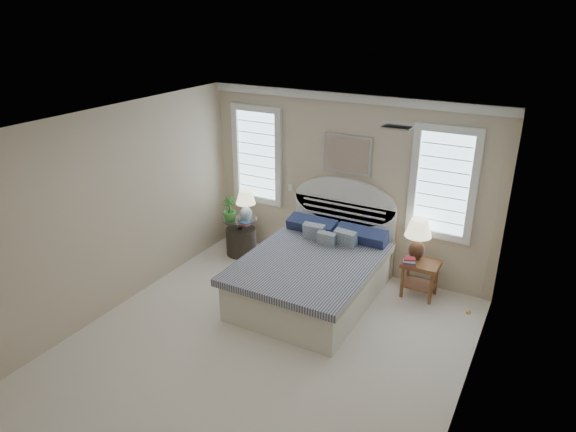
# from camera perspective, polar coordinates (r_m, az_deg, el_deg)

# --- Properties ---
(floor) EXTENTS (4.50, 5.00, 0.01)m
(floor) POSITION_cam_1_polar(r_m,az_deg,el_deg) (6.37, -2.99, -14.70)
(floor) COLOR beige
(floor) RESTS_ON ground
(ceiling) EXTENTS (4.50, 5.00, 0.01)m
(ceiling) POSITION_cam_1_polar(r_m,az_deg,el_deg) (5.20, -3.59, 9.73)
(ceiling) COLOR white
(ceiling) RESTS_ON wall_back
(wall_back) EXTENTS (4.50, 0.02, 2.70)m
(wall_back) POSITION_cam_1_polar(r_m,az_deg,el_deg) (7.72, 6.56, 3.50)
(wall_back) COLOR #C7B095
(wall_back) RESTS_ON floor
(wall_left) EXTENTS (0.02, 5.00, 2.70)m
(wall_left) POSITION_cam_1_polar(r_m,az_deg,el_deg) (7.02, -19.09, 0.37)
(wall_left) COLOR #C7B095
(wall_left) RESTS_ON floor
(wall_right) EXTENTS (0.02, 5.00, 2.70)m
(wall_right) POSITION_cam_1_polar(r_m,az_deg,el_deg) (4.98, 19.63, -9.04)
(wall_right) COLOR #C7B095
(wall_right) RESTS_ON floor
(crown_molding) EXTENTS (4.50, 0.08, 0.12)m
(crown_molding) POSITION_cam_1_polar(r_m,az_deg,el_deg) (7.37, 6.88, 12.94)
(crown_molding) COLOR silver
(crown_molding) RESTS_ON wall_back
(hvac_vent) EXTENTS (0.30, 0.20, 0.02)m
(hvac_vent) POSITION_cam_1_polar(r_m,az_deg,el_deg) (5.43, 12.03, 9.62)
(hvac_vent) COLOR #B2B2B2
(hvac_vent) RESTS_ON ceiling
(switch_plate) EXTENTS (0.08, 0.01, 0.12)m
(switch_plate) POSITION_cam_1_polar(r_m,az_deg,el_deg) (8.16, 0.28, 3.21)
(switch_plate) COLOR silver
(switch_plate) RESTS_ON wall_back
(window_left) EXTENTS (0.90, 0.06, 1.60)m
(window_left) POSITION_cam_1_polar(r_m,az_deg,el_deg) (8.31, -3.40, 6.79)
(window_left) COLOR silver
(window_left) RESTS_ON wall_back
(window_right) EXTENTS (0.90, 0.06, 1.60)m
(window_right) POSITION_cam_1_polar(r_m,az_deg,el_deg) (7.25, 16.86, 3.47)
(window_right) COLOR silver
(window_right) RESTS_ON wall_back
(painting) EXTENTS (0.74, 0.04, 0.58)m
(painting) POSITION_cam_1_polar(r_m,az_deg,el_deg) (7.55, 6.60, 6.79)
(painting) COLOR silver
(painting) RESTS_ON wall_back
(closet_door) EXTENTS (0.02, 1.80, 2.40)m
(closet_door) POSITION_cam_1_polar(r_m,az_deg,el_deg) (6.11, 21.30, -4.83)
(closet_door) COLOR white
(closet_door) RESTS_ON floor
(bed) EXTENTS (1.72, 2.28, 1.47)m
(bed) POSITION_cam_1_polar(r_m,az_deg,el_deg) (7.23, 3.02, -6.11)
(bed) COLOR beige
(bed) RESTS_ON floor
(side_table_left) EXTENTS (0.56, 0.56, 0.63)m
(side_table_left) POSITION_cam_1_polar(r_m,az_deg,el_deg) (8.43, -5.33, -1.81)
(side_table_left) COLOR black
(side_table_left) RESTS_ON floor
(nightstand_right) EXTENTS (0.50, 0.40, 0.53)m
(nightstand_right) POSITION_cam_1_polar(r_m,az_deg,el_deg) (7.44, 14.49, -5.98)
(nightstand_right) COLOR brown
(nightstand_right) RESTS_ON floor
(floor_pot) EXTENTS (0.64, 0.64, 0.45)m
(floor_pot) POSITION_cam_1_polar(r_m,az_deg,el_deg) (8.50, -5.24, -2.80)
(floor_pot) COLOR black
(floor_pot) RESTS_ON floor
(lamp_left) EXTENTS (0.41, 0.41, 0.51)m
(lamp_left) POSITION_cam_1_polar(r_m,az_deg,el_deg) (8.13, -4.72, 1.51)
(lamp_left) COLOR white
(lamp_left) RESTS_ON side_table_left
(lamp_right) EXTENTS (0.45, 0.45, 0.60)m
(lamp_right) POSITION_cam_1_polar(r_m,az_deg,el_deg) (7.31, 14.25, -2.02)
(lamp_right) COLOR black
(lamp_right) RESTS_ON nightstand_right
(potted_plant) EXTENTS (0.27, 0.27, 0.40)m
(potted_plant) POSITION_cam_1_polar(r_m,az_deg,el_deg) (8.17, -6.53, 0.72)
(potted_plant) COLOR #38772F
(potted_plant) RESTS_ON side_table_left
(books_left) EXTENTS (0.18, 0.14, 0.04)m
(books_left) POSITION_cam_1_polar(r_m,az_deg,el_deg) (8.09, -4.76, -0.84)
(books_left) COLOR #A42934
(books_left) RESTS_ON side_table_left
(books_right) EXTENTS (0.21, 0.18, 0.10)m
(books_right) POSITION_cam_1_polar(r_m,az_deg,el_deg) (7.25, 13.32, -4.95)
(books_right) COLOR #A42934
(books_right) RESTS_ON nightstand_right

